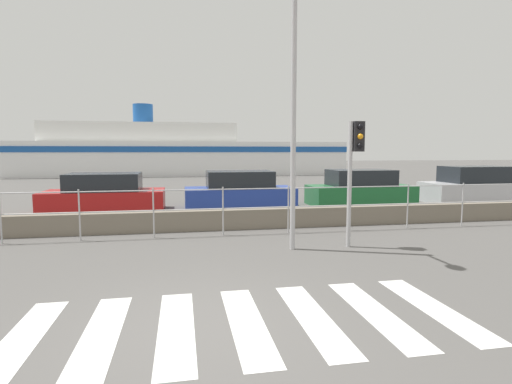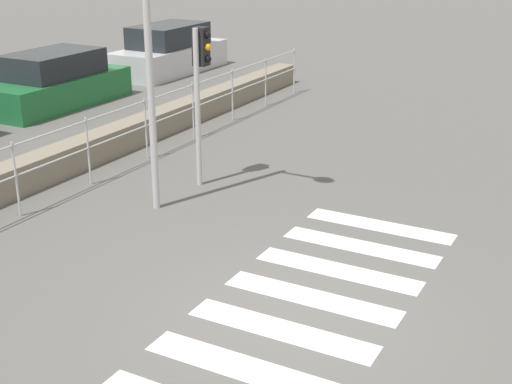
# 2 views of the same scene
# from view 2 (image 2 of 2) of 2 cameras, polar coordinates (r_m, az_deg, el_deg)

# --- Properties ---
(ground_plane) EXTENTS (160.00, 160.00, 0.00)m
(ground_plane) POSITION_cam_2_polar(r_m,az_deg,el_deg) (8.94, 2.86, -10.17)
(ground_plane) COLOR #565451
(crosswalk) EXTENTS (5.85, 2.40, 0.01)m
(crosswalk) POSITION_cam_2_polar(r_m,az_deg,el_deg) (9.44, 4.52, -8.42)
(crosswalk) COLOR silver
(crosswalk) RESTS_ON ground_plane
(traffic_light_far) EXTENTS (0.34, 0.32, 2.89)m
(traffic_light_far) POSITION_cam_2_polar(r_m,az_deg,el_deg) (12.95, -4.49, 9.61)
(traffic_light_far) COLOR #B2B2B5
(traffic_light_far) RESTS_ON ground_plane
(parked_car_green) EXTENTS (4.25, 1.83, 1.45)m
(parked_car_green) POSITION_cam_2_polar(r_m,az_deg,el_deg) (20.04, -15.82, 8.40)
(parked_car_green) COLOR #1E6633
(parked_car_green) RESTS_ON ground_plane
(parked_car_silver) EXTENTS (4.47, 1.80, 1.56)m
(parked_car_silver) POSITION_cam_2_polar(r_m,az_deg,el_deg) (24.12, -6.95, 11.06)
(parked_car_silver) COLOR #BCBCC1
(parked_car_silver) RESTS_ON ground_plane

